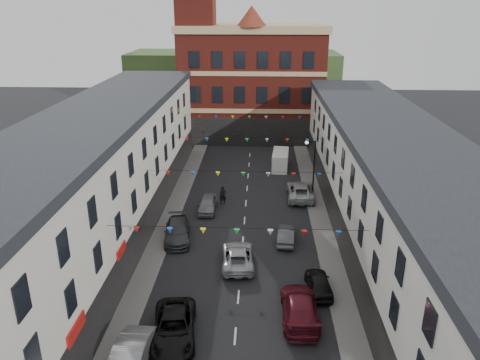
# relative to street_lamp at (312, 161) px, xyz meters

# --- Properties ---
(ground) EXTENTS (160.00, 160.00, 0.00)m
(ground) POSITION_rel_street_lamp_xyz_m (-6.55, -14.00, -3.90)
(ground) COLOR black
(ground) RESTS_ON ground
(pavement_left) EXTENTS (1.80, 64.00, 0.15)m
(pavement_left) POSITION_rel_street_lamp_xyz_m (-13.45, -12.00, -3.83)
(pavement_left) COLOR #605E5B
(pavement_left) RESTS_ON ground
(pavement_right) EXTENTS (1.80, 64.00, 0.15)m
(pavement_right) POSITION_rel_street_lamp_xyz_m (0.35, -12.00, -3.83)
(pavement_right) COLOR #605E5B
(pavement_right) RESTS_ON ground
(terrace_left) EXTENTS (8.40, 56.00, 10.70)m
(terrace_left) POSITION_rel_street_lamp_xyz_m (-18.33, -13.00, 1.44)
(terrace_left) COLOR beige
(terrace_left) RESTS_ON ground
(terrace_right) EXTENTS (8.40, 56.00, 9.70)m
(terrace_right) POSITION_rel_street_lamp_xyz_m (5.23, -13.00, 0.95)
(terrace_right) COLOR silver
(terrace_right) RESTS_ON ground
(civic_building) EXTENTS (20.60, 13.30, 18.50)m
(civic_building) POSITION_rel_street_lamp_xyz_m (-6.55, 23.95, 4.23)
(civic_building) COLOR maroon
(civic_building) RESTS_ON ground
(clock_tower) EXTENTS (5.60, 5.60, 30.00)m
(clock_tower) POSITION_rel_street_lamp_xyz_m (-14.05, 21.00, 11.03)
(clock_tower) COLOR maroon
(clock_tower) RESTS_ON ground
(distant_hill) EXTENTS (40.00, 14.00, 10.00)m
(distant_hill) POSITION_rel_street_lamp_xyz_m (-10.55, 48.00, 1.10)
(distant_hill) COLOR #2D4E24
(distant_hill) RESTS_ON ground
(street_lamp) EXTENTS (1.10, 0.36, 6.00)m
(street_lamp) POSITION_rel_street_lamp_xyz_m (0.00, 0.00, 0.00)
(street_lamp) COLOR black
(street_lamp) RESTS_ON ground
(car_left_b) EXTENTS (1.94, 5.04, 1.64)m
(car_left_b) POSITION_rel_street_lamp_xyz_m (-12.05, -25.16, -3.09)
(car_left_b) COLOR gray
(car_left_b) RESTS_ON ground
(car_left_c) EXTENTS (3.12, 5.68, 1.51)m
(car_left_c) POSITION_rel_street_lamp_xyz_m (-10.15, -22.29, -3.15)
(car_left_c) COLOR black
(car_left_c) RESTS_ON ground
(car_left_d) EXTENTS (2.73, 5.37, 1.49)m
(car_left_d) POSITION_rel_street_lamp_xyz_m (-12.05, -9.92, -3.16)
(car_left_d) COLOR #373A3D
(car_left_d) RESTS_ON ground
(car_left_e) EXTENTS (1.69, 4.12, 1.40)m
(car_left_e) POSITION_rel_street_lamp_xyz_m (-10.15, -4.02, -3.21)
(car_left_e) COLOR gray
(car_left_e) RESTS_ON ground
(car_right_c) EXTENTS (2.29, 5.61, 1.62)m
(car_right_c) POSITION_rel_street_lamp_xyz_m (-2.59, -20.10, -3.09)
(car_right_c) COLOR #58111D
(car_right_c) RESTS_ON ground
(car_right_d) EXTENTS (1.80, 4.02, 1.34)m
(car_right_d) POSITION_rel_street_lamp_xyz_m (-1.06, -17.10, -3.23)
(car_right_d) COLOR black
(car_right_d) RESTS_ON ground
(car_right_e) EXTENTS (1.67, 3.95, 1.27)m
(car_right_e) POSITION_rel_street_lamp_xyz_m (-2.95, -9.93, -3.27)
(car_right_e) COLOR #515259
(car_right_e) RESTS_ON ground
(car_right_f) EXTENTS (2.67, 5.68, 1.57)m
(car_right_f) POSITION_rel_street_lamp_xyz_m (-1.05, -0.41, -3.12)
(car_right_f) COLOR #AFB1B4
(car_right_f) RESTS_ON ground
(moving_car) EXTENTS (2.69, 5.25, 1.42)m
(moving_car) POSITION_rel_street_lamp_xyz_m (-6.80, -13.75, -3.20)
(moving_car) COLOR #A8ACAF
(moving_car) RESTS_ON ground
(white_van) EXTENTS (2.19, 4.84, 2.08)m
(white_van) POSITION_rel_street_lamp_xyz_m (-2.75, 8.83, -2.86)
(white_van) COLOR white
(white_van) RESTS_ON ground
(pedestrian) EXTENTS (0.75, 0.55, 1.89)m
(pedestrian) POSITION_rel_street_lamp_xyz_m (-8.82, -2.38, -2.96)
(pedestrian) COLOR black
(pedestrian) RESTS_ON ground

